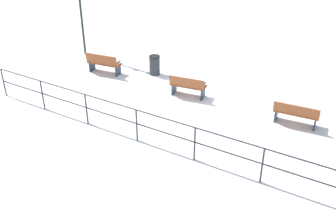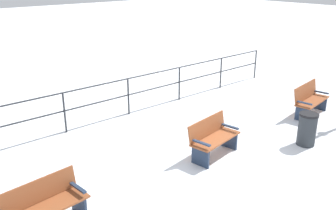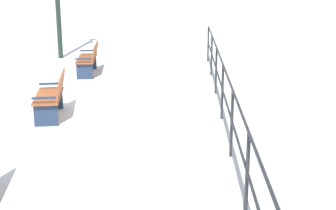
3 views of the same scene
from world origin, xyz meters
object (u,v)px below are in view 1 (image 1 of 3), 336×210
trash_bin (155,65)px  bench_nearest (296,113)px  bench_third (103,63)px  bench_second (188,86)px

trash_bin → bench_nearest: bearing=-100.1°
bench_third → bench_nearest: bearing=-98.5°
bench_second → trash_bin: 2.51m
bench_third → trash_bin: bearing=-69.6°
bench_nearest → bench_second: bench_second is taller
bench_nearest → bench_third: (0.08, 8.39, 0.03)m
bench_second → trash_bin: bearing=54.1°
bench_second → trash_bin: (1.14, 2.23, -0.03)m
trash_bin → bench_third: bearing=118.3°
bench_nearest → bench_third: bearing=84.1°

